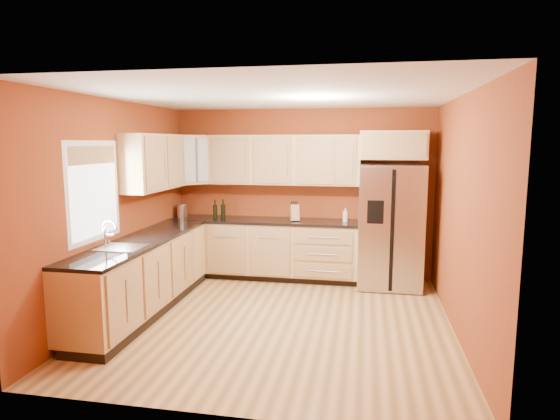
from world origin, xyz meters
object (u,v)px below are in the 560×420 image
canister_left (183,210)px  soap_dispenser (345,215)px  knife_block (295,213)px  wine_bottle_a (215,209)px  refrigerator (390,226)px

canister_left → soap_dispenser: (2.55, -0.02, -0.00)m
soap_dispenser → canister_left: bearing=179.6°
canister_left → knife_block: size_ratio=0.87×
wine_bottle_a → knife_block: bearing=-0.8°
refrigerator → canister_left: 3.20m
knife_block → soap_dispenser: size_ratio=1.20×
knife_block → soap_dispenser: knife_block is taller
refrigerator → soap_dispenser: size_ratio=8.75×
refrigerator → wine_bottle_a: bearing=178.8°
canister_left → knife_block: bearing=-1.5°
refrigerator → wine_bottle_a: refrigerator is taller
canister_left → soap_dispenser: canister_left is taller
soap_dispenser → refrigerator: bearing=-5.8°
knife_block → soap_dispenser: bearing=-19.6°
canister_left → knife_block: knife_block is taller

